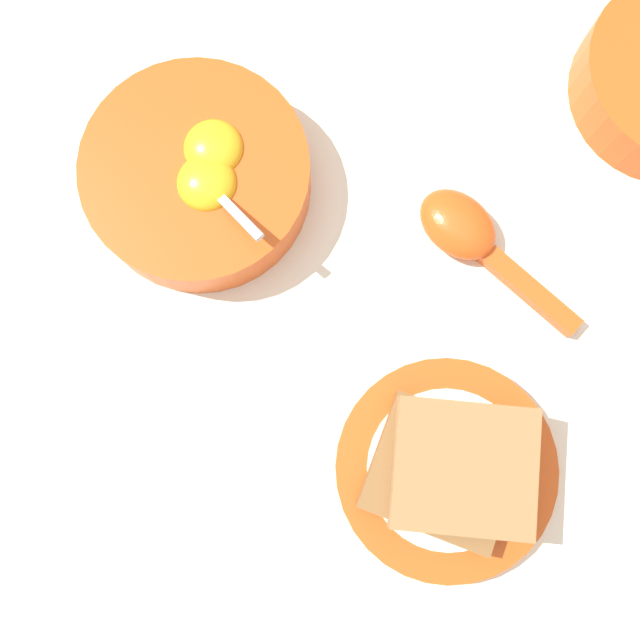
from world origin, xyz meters
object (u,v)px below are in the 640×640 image
Objects in this scene: toast_plate at (446,469)px; toast_sandwich at (453,470)px; egg_bowl at (198,176)px; soup_spoon at (470,236)px.

toast_sandwich is (0.00, -0.00, 0.03)m from toast_plate.
toast_sandwich is (-0.13, -0.27, 0.01)m from egg_bowl.
egg_bowl reaches higher than soup_spoon.
egg_bowl is at bearing 64.11° from toast_sandwich.
egg_bowl is 0.30m from toast_sandwich.
toast_sandwich is at bearing -33.35° from toast_plate.
toast_plate is (-0.13, -0.27, -0.02)m from egg_bowl.
egg_bowl is at bearing 63.99° from toast_plate.
egg_bowl is 0.22m from soup_spoon.
toast_sandwich is at bearing -115.89° from egg_bowl.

